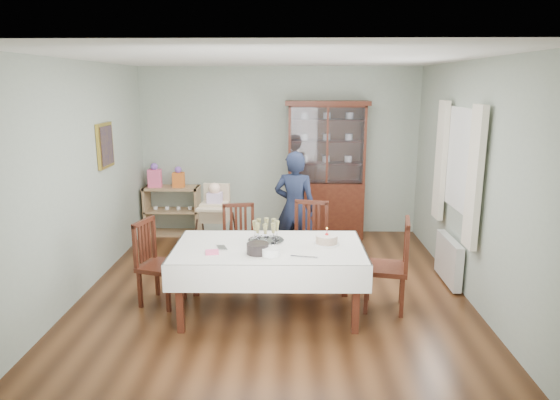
{
  "coord_description": "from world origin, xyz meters",
  "views": [
    {
      "loc": [
        0.2,
        -5.6,
        2.44
      ],
      "look_at": [
        0.07,
        0.2,
        1.08
      ],
      "focal_mm": 32.0,
      "sensor_mm": 36.0,
      "label": 1
    }
  ],
  "objects_px": {
    "chair_far_left": "(240,257)",
    "chair_end_left": "(161,279)",
    "gift_bag_orange": "(178,178)",
    "champagne_tray": "(266,235)",
    "chair_end_right": "(387,282)",
    "dining_table": "(269,279)",
    "chair_far_right": "(309,258)",
    "woman": "(295,208)",
    "high_chair": "(216,231)",
    "birthday_cake": "(327,240)",
    "sideboard": "(173,211)",
    "china_cabinet": "(326,168)",
    "gift_bag_pink": "(155,176)"
  },
  "relations": [
    {
      "from": "chair_far_left",
      "to": "chair_end_right",
      "type": "xyz_separation_m",
      "value": [
        1.7,
        -0.84,
        0.02
      ]
    },
    {
      "from": "dining_table",
      "to": "birthday_cake",
      "type": "relative_size",
      "value": 7.44
    },
    {
      "from": "dining_table",
      "to": "gift_bag_pink",
      "type": "height_order",
      "value": "gift_bag_pink"
    },
    {
      "from": "sideboard",
      "to": "chair_end_left",
      "type": "relative_size",
      "value": 0.94
    },
    {
      "from": "birthday_cake",
      "to": "gift_bag_pink",
      "type": "xyz_separation_m",
      "value": [
        -2.59,
        2.77,
        0.16
      ]
    },
    {
      "from": "dining_table",
      "to": "champagne_tray",
      "type": "distance_m",
      "value": 0.47
    },
    {
      "from": "dining_table",
      "to": "chair_end_left",
      "type": "height_order",
      "value": "chair_end_left"
    },
    {
      "from": "chair_far_left",
      "to": "chair_end_right",
      "type": "relative_size",
      "value": 0.92
    },
    {
      "from": "china_cabinet",
      "to": "sideboard",
      "type": "bearing_deg",
      "value": 179.51
    },
    {
      "from": "chair_far_right",
      "to": "woman",
      "type": "bearing_deg",
      "value": 116.14
    },
    {
      "from": "gift_bag_pink",
      "to": "dining_table",
      "type": "bearing_deg",
      "value": -55.34
    },
    {
      "from": "dining_table",
      "to": "chair_far_left",
      "type": "bearing_deg",
      "value": 112.86
    },
    {
      "from": "woman",
      "to": "sideboard",
      "type": "bearing_deg",
      "value": -20.25
    },
    {
      "from": "china_cabinet",
      "to": "sideboard",
      "type": "height_order",
      "value": "china_cabinet"
    },
    {
      "from": "high_chair",
      "to": "gift_bag_orange",
      "type": "relative_size",
      "value": 3.3
    },
    {
      "from": "china_cabinet",
      "to": "gift_bag_orange",
      "type": "relative_size",
      "value": 6.44
    },
    {
      "from": "gift_bag_orange",
      "to": "birthday_cake",
      "type": "bearing_deg",
      "value": -51.52
    },
    {
      "from": "dining_table",
      "to": "sideboard",
      "type": "distance_m",
      "value": 3.35
    },
    {
      "from": "dining_table",
      "to": "birthday_cake",
      "type": "xyz_separation_m",
      "value": [
        0.61,
        0.08,
        0.42
      ]
    },
    {
      "from": "chair_end_left",
      "to": "gift_bag_orange",
      "type": "distance_m",
      "value": 2.74
    },
    {
      "from": "chair_far_right",
      "to": "champagne_tray",
      "type": "height_order",
      "value": "champagne_tray"
    },
    {
      "from": "chair_end_left",
      "to": "chair_end_right",
      "type": "height_order",
      "value": "chair_end_right"
    },
    {
      "from": "chair_end_left",
      "to": "chair_end_right",
      "type": "relative_size",
      "value": 0.94
    },
    {
      "from": "gift_bag_orange",
      "to": "champagne_tray",
      "type": "bearing_deg",
      "value": -60.2
    },
    {
      "from": "chair_end_left",
      "to": "high_chair",
      "type": "xyz_separation_m",
      "value": [
        0.42,
        1.41,
        0.15
      ]
    },
    {
      "from": "dining_table",
      "to": "gift_bag_orange",
      "type": "bearing_deg",
      "value": 119.1
    },
    {
      "from": "dining_table",
      "to": "chair_end_right",
      "type": "bearing_deg",
      "value": 6.18
    },
    {
      "from": "chair_end_right",
      "to": "high_chair",
      "type": "relative_size",
      "value": 0.92
    },
    {
      "from": "dining_table",
      "to": "gift_bag_orange",
      "type": "height_order",
      "value": "gift_bag_orange"
    },
    {
      "from": "dining_table",
      "to": "champagne_tray",
      "type": "xyz_separation_m",
      "value": [
        -0.04,
        0.15,
        0.45
      ]
    },
    {
      "from": "china_cabinet",
      "to": "champagne_tray",
      "type": "xyz_separation_m",
      "value": [
        -0.82,
        -2.7,
        -0.29
      ]
    },
    {
      "from": "champagne_tray",
      "to": "birthday_cake",
      "type": "relative_size",
      "value": 1.45
    },
    {
      "from": "woman",
      "to": "gift_bag_orange",
      "type": "xyz_separation_m",
      "value": [
        -1.87,
        1.28,
        0.17
      ]
    },
    {
      "from": "chair_far_left",
      "to": "chair_end_left",
      "type": "distance_m",
      "value": 1.12
    },
    {
      "from": "gift_bag_orange",
      "to": "dining_table",
      "type": "bearing_deg",
      "value": -60.9
    },
    {
      "from": "chair_far_right",
      "to": "woman",
      "type": "height_order",
      "value": "woman"
    },
    {
      "from": "champagne_tray",
      "to": "chair_end_right",
      "type": "bearing_deg",
      "value": -0.38
    },
    {
      "from": "gift_bag_pink",
      "to": "woman",
      "type": "bearing_deg",
      "value": -29.59
    },
    {
      "from": "china_cabinet",
      "to": "woman",
      "type": "height_order",
      "value": "china_cabinet"
    },
    {
      "from": "china_cabinet",
      "to": "woman",
      "type": "distance_m",
      "value": 1.42
    },
    {
      "from": "gift_bag_pink",
      "to": "gift_bag_orange",
      "type": "bearing_deg",
      "value": 0.0
    },
    {
      "from": "champagne_tray",
      "to": "dining_table",
      "type": "bearing_deg",
      "value": -75.35
    },
    {
      "from": "chair_far_left",
      "to": "chair_far_right",
      "type": "xyz_separation_m",
      "value": [
        0.87,
        -0.05,
        0.02
      ]
    },
    {
      "from": "chair_far_left",
      "to": "chair_end_left",
      "type": "height_order",
      "value": "chair_end_left"
    },
    {
      "from": "china_cabinet",
      "to": "gift_bag_orange",
      "type": "distance_m",
      "value": 2.38
    },
    {
      "from": "dining_table",
      "to": "chair_far_left",
      "type": "distance_m",
      "value": 1.06
    },
    {
      "from": "sideboard",
      "to": "high_chair",
      "type": "relative_size",
      "value": 0.81
    },
    {
      "from": "china_cabinet",
      "to": "chair_end_right",
      "type": "bearing_deg",
      "value": -79.49
    },
    {
      "from": "chair_far_left",
      "to": "birthday_cake",
      "type": "relative_size",
      "value": 3.48
    },
    {
      "from": "high_chair",
      "to": "sideboard",
      "type": "bearing_deg",
      "value": 130.42
    }
  ]
}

